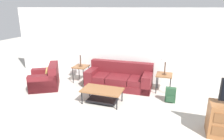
{
  "coord_description": "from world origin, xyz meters",
  "views": [
    {
      "loc": [
        1.71,
        -2.97,
        2.62
      ],
      "look_at": [
        -0.09,
        2.49,
        0.8
      ],
      "focal_mm": 32.0,
      "sensor_mm": 36.0,
      "label": 1
    }
  ],
  "objects_px": {
    "couch": "(119,78)",
    "side_table_left": "(81,68)",
    "side_table_right": "(164,76)",
    "backpack": "(170,95)",
    "coffee_table": "(102,93)",
    "armchair": "(46,79)",
    "table_lamp_right": "(166,58)",
    "table_lamp_left": "(80,51)"
  },
  "relations": [
    {
      "from": "couch",
      "to": "side_table_left",
      "type": "bearing_deg",
      "value": 178.44
    },
    {
      "from": "side_table_right",
      "to": "backpack",
      "type": "relative_size",
      "value": 1.36
    },
    {
      "from": "coffee_table",
      "to": "backpack",
      "type": "bearing_deg",
      "value": 19.98
    },
    {
      "from": "side_table_left",
      "to": "backpack",
      "type": "bearing_deg",
      "value": -12.27
    },
    {
      "from": "couch",
      "to": "side_table_right",
      "type": "relative_size",
      "value": 3.76
    },
    {
      "from": "side_table_right",
      "to": "backpack",
      "type": "distance_m",
      "value": 0.8
    },
    {
      "from": "couch",
      "to": "armchair",
      "type": "relative_size",
      "value": 1.67
    },
    {
      "from": "table_lamp_right",
      "to": "backpack",
      "type": "relative_size",
      "value": 1.55
    },
    {
      "from": "table_lamp_left",
      "to": "backpack",
      "type": "xyz_separation_m",
      "value": [
        3.18,
        -0.69,
        -0.92
      ]
    },
    {
      "from": "coffee_table",
      "to": "side_table_left",
      "type": "xyz_separation_m",
      "value": [
        -1.34,
        1.36,
        0.22
      ]
    },
    {
      "from": "side_table_left",
      "to": "table_lamp_right",
      "type": "bearing_deg",
      "value": 0.0
    },
    {
      "from": "couch",
      "to": "side_table_right",
      "type": "xyz_separation_m",
      "value": [
        1.47,
        0.04,
        0.23
      ]
    },
    {
      "from": "armchair",
      "to": "side_table_right",
      "type": "distance_m",
      "value": 3.91
    },
    {
      "from": "side_table_left",
      "to": "side_table_right",
      "type": "height_order",
      "value": "same"
    },
    {
      "from": "couch",
      "to": "table_lamp_left",
      "type": "xyz_separation_m",
      "value": [
        -1.46,
        0.04,
        0.84
      ]
    },
    {
      "from": "couch",
      "to": "side_table_left",
      "type": "relative_size",
      "value": 3.76
    },
    {
      "from": "couch",
      "to": "backpack",
      "type": "relative_size",
      "value": 5.11
    },
    {
      "from": "table_lamp_left",
      "to": "armchair",
      "type": "bearing_deg",
      "value": -134.82
    },
    {
      "from": "couch",
      "to": "backpack",
      "type": "bearing_deg",
      "value": -20.79
    },
    {
      "from": "table_lamp_right",
      "to": "backpack",
      "type": "distance_m",
      "value": 1.18
    },
    {
      "from": "table_lamp_right",
      "to": "table_lamp_left",
      "type": "bearing_deg",
      "value": 180.0
    },
    {
      "from": "side_table_left",
      "to": "side_table_right",
      "type": "bearing_deg",
      "value": 0.0
    },
    {
      "from": "table_lamp_left",
      "to": "coffee_table",
      "type": "bearing_deg",
      "value": -45.38
    },
    {
      "from": "side_table_left",
      "to": "table_lamp_right",
      "type": "xyz_separation_m",
      "value": [
        2.93,
        0.0,
        0.6
      ]
    },
    {
      "from": "table_lamp_left",
      "to": "backpack",
      "type": "relative_size",
      "value": 1.55
    },
    {
      "from": "couch",
      "to": "armchair",
      "type": "distance_m",
      "value": 2.49
    },
    {
      "from": "side_table_left",
      "to": "table_lamp_right",
      "type": "relative_size",
      "value": 0.88
    },
    {
      "from": "table_lamp_right",
      "to": "couch",
      "type": "bearing_deg",
      "value": -178.44
    },
    {
      "from": "table_lamp_left",
      "to": "side_table_left",
      "type": "bearing_deg",
      "value": -90.0
    },
    {
      "from": "table_lamp_left",
      "to": "backpack",
      "type": "bearing_deg",
      "value": -12.27
    },
    {
      "from": "armchair",
      "to": "side_table_right",
      "type": "height_order",
      "value": "armchair"
    },
    {
      "from": "side_table_right",
      "to": "backpack",
      "type": "height_order",
      "value": "side_table_right"
    },
    {
      "from": "side_table_left",
      "to": "armchair",
      "type": "bearing_deg",
      "value": -134.82
    },
    {
      "from": "side_table_right",
      "to": "table_lamp_left",
      "type": "relative_size",
      "value": 0.88
    },
    {
      "from": "armchair",
      "to": "backpack",
      "type": "xyz_separation_m",
      "value": [
        4.06,
        0.19,
        -0.08
      ]
    },
    {
      "from": "armchair",
      "to": "side_table_left",
      "type": "height_order",
      "value": "armchair"
    },
    {
      "from": "armchair",
      "to": "backpack",
      "type": "bearing_deg",
      "value": 2.7
    },
    {
      "from": "side_table_right",
      "to": "table_lamp_right",
      "type": "relative_size",
      "value": 0.88
    },
    {
      "from": "backpack",
      "to": "table_lamp_left",
      "type": "bearing_deg",
      "value": 167.73
    },
    {
      "from": "coffee_table",
      "to": "side_table_left",
      "type": "height_order",
      "value": "side_table_left"
    },
    {
      "from": "side_table_right",
      "to": "side_table_left",
      "type": "bearing_deg",
      "value": 180.0
    },
    {
      "from": "coffee_table",
      "to": "side_table_left",
      "type": "bearing_deg",
      "value": 134.62
    }
  ]
}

